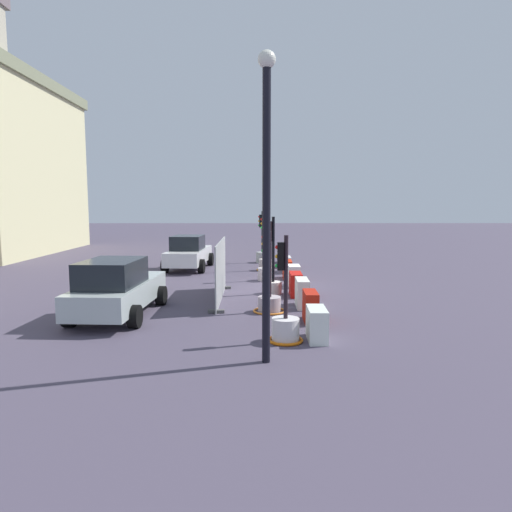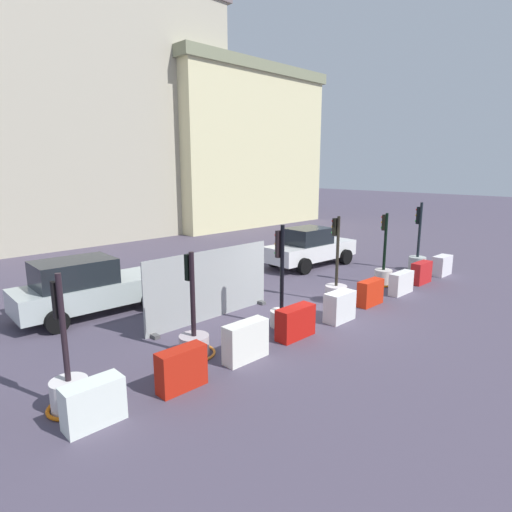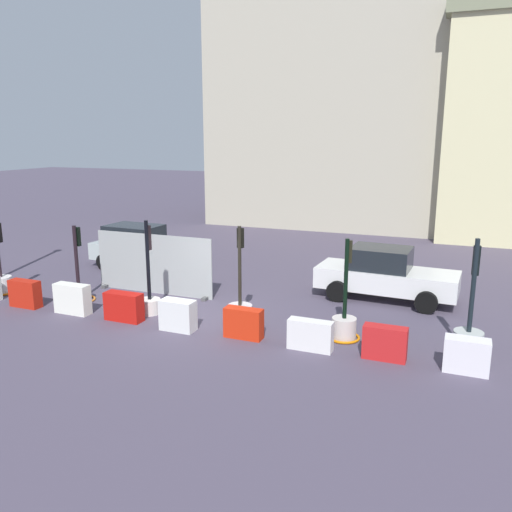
# 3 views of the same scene
# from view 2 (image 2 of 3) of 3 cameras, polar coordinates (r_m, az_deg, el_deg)

# --- Properties ---
(ground_plane) EXTENTS (120.00, 120.00, 0.00)m
(ground_plane) POSITION_cam_2_polar(r_m,az_deg,el_deg) (13.29, 7.89, -7.55)
(ground_plane) COLOR #4B4355
(traffic_light_0) EXTENTS (0.87, 0.87, 2.60)m
(traffic_light_0) POSITION_cam_2_polar(r_m,az_deg,el_deg) (8.87, -23.75, -15.89)
(traffic_light_0) COLOR silver
(traffic_light_0) RESTS_ON ground_plane
(traffic_light_1) EXTENTS (1.01, 1.01, 2.50)m
(traffic_light_1) POSITION_cam_2_polar(r_m,az_deg,el_deg) (10.41, -8.32, -10.90)
(traffic_light_1) COLOR #B6A6AB
(traffic_light_1) RESTS_ON ground_plane
(traffic_light_2) EXTENTS (0.64, 0.64, 2.87)m
(traffic_light_2) POSITION_cam_2_polar(r_m,az_deg,el_deg) (11.99, 3.40, -6.81)
(traffic_light_2) COLOR silver
(traffic_light_2) RESTS_ON ground_plane
(traffic_light_3) EXTENTS (0.71, 0.71, 2.85)m
(traffic_light_3) POSITION_cam_2_polar(r_m,az_deg,el_deg) (14.31, 10.64, -4.18)
(traffic_light_3) COLOR beige
(traffic_light_3) RESTS_ON ground_plane
(traffic_light_4) EXTENTS (0.87, 0.87, 2.72)m
(traffic_light_4) POSITION_cam_2_polar(r_m,az_deg,el_deg) (16.81, 16.65, -2.19)
(traffic_light_4) COLOR beige
(traffic_light_4) RESTS_ON ground_plane
(traffic_light_5) EXTENTS (0.71, 0.71, 2.92)m
(traffic_light_5) POSITION_cam_2_polar(r_m,az_deg,el_deg) (19.52, 20.77, -0.31)
(traffic_light_5) COLOR #ACB3AF
(traffic_light_5) RESTS_ON ground_plane
(construction_barrier_0) EXTENTS (1.03, 0.46, 0.80)m
(construction_barrier_0) POSITION_cam_2_polar(r_m,az_deg,el_deg) (8.26, -20.92, -17.94)
(construction_barrier_0) COLOR white
(construction_barrier_0) RESTS_ON ground_plane
(construction_barrier_1) EXTENTS (1.03, 0.39, 0.86)m
(construction_barrier_1) POSITION_cam_2_polar(r_m,az_deg,el_deg) (8.95, -9.93, -14.66)
(construction_barrier_1) COLOR red
(construction_barrier_1) RESTS_ON ground_plane
(construction_barrier_2) EXTENTS (1.14, 0.40, 0.92)m
(construction_barrier_2) POSITION_cam_2_polar(r_m,az_deg,el_deg) (10.00, -1.39, -11.33)
(construction_barrier_2) COLOR white
(construction_barrier_2) RESTS_ON ground_plane
(construction_barrier_3) EXTENTS (1.15, 0.44, 0.84)m
(construction_barrier_3) POSITION_cam_2_polar(r_m,az_deg,el_deg) (11.28, 5.30, -8.83)
(construction_barrier_3) COLOR red
(construction_barrier_3) RESTS_ON ground_plane
(construction_barrier_4) EXTENTS (0.99, 0.48, 0.86)m
(construction_barrier_4) POSITION_cam_2_polar(r_m,az_deg,el_deg) (12.63, 11.13, -6.65)
(construction_barrier_4) COLOR silver
(construction_barrier_4) RESTS_ON ground_plane
(construction_barrier_5) EXTENTS (1.04, 0.39, 0.82)m
(construction_barrier_5) POSITION_cam_2_polar(r_m,az_deg,el_deg) (14.26, 15.04, -4.75)
(construction_barrier_5) COLOR red
(construction_barrier_5) RESTS_ON ground_plane
(construction_barrier_6) EXTENTS (1.14, 0.38, 0.78)m
(construction_barrier_6) POSITION_cam_2_polar(r_m,az_deg,el_deg) (15.81, 18.85, -3.44)
(construction_barrier_6) COLOR white
(construction_barrier_6) RESTS_ON ground_plane
(construction_barrier_7) EXTENTS (1.05, 0.39, 0.83)m
(construction_barrier_7) POSITION_cam_2_polar(r_m,az_deg,el_deg) (17.46, 21.24, -2.10)
(construction_barrier_7) COLOR red
(construction_barrier_7) RESTS_ON ground_plane
(construction_barrier_8) EXTENTS (1.00, 0.47, 0.81)m
(construction_barrier_8) POSITION_cam_2_polar(r_m,az_deg,el_deg) (19.10, 23.62, -1.17)
(construction_barrier_8) COLOR white
(construction_barrier_8) RESTS_ON ground_plane
(car_white_van) EXTENTS (4.60, 2.27, 1.73)m
(car_white_van) POSITION_cam_2_polar(r_m,az_deg,el_deg) (19.23, 7.22, 1.16)
(car_white_van) COLOR white
(car_white_van) RESTS_ON ground_plane
(car_silver_hatchback) EXTENTS (4.61, 2.25, 1.74)m
(car_silver_hatchback) POSITION_cam_2_polar(r_m,az_deg,el_deg) (13.79, -21.49, -3.87)
(car_silver_hatchback) COLOR #AFBCB8
(car_silver_hatchback) RESTS_ON ground_plane
(building_main_facade) EXTENTS (18.22, 7.88, 15.58)m
(building_main_facade) POSITION_cam_2_polar(r_m,az_deg,el_deg) (29.22, -22.75, 17.78)
(building_main_facade) COLOR #B5AD96
(building_main_facade) RESTS_ON ground_plane
(building_corner_block) EXTENTS (13.56, 10.31, 11.50)m
(building_corner_block) POSITION_cam_2_polar(r_m,az_deg,el_deg) (34.96, -4.83, 14.17)
(building_corner_block) COLOR beige
(building_corner_block) RESTS_ON ground_plane
(site_fence_panel) EXTENTS (4.42, 0.50, 2.05)m
(site_fence_panel) POSITION_cam_2_polar(r_m,az_deg,el_deg) (12.49, -6.09, -4.03)
(site_fence_panel) COLOR #9DA1A0
(site_fence_panel) RESTS_ON ground_plane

